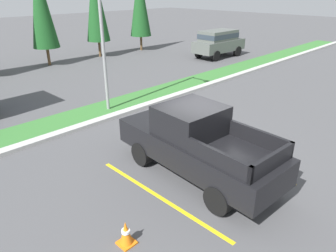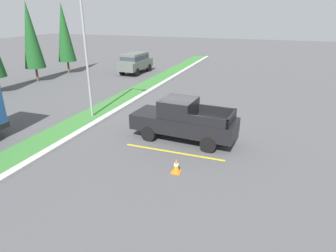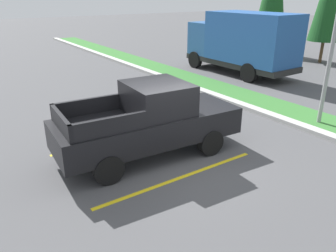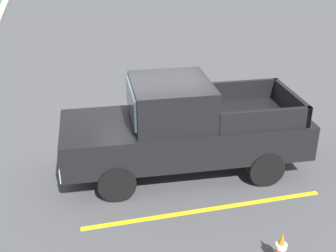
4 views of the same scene
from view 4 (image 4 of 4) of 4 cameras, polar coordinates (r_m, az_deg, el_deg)
ground_plane at (r=10.57m, az=-1.40°, el=-3.72°), size 120.00×120.00×0.00m
parking_line_near at (r=8.76m, az=4.92°, el=-10.65°), size 0.12×4.80×0.01m
parking_line_far at (r=11.30m, az=-0.11°, el=-1.64°), size 0.12×4.80×0.01m
pickup_truck_main at (r=9.49m, az=1.86°, el=-0.25°), size 2.24×5.34×2.10m
traffic_cone at (r=7.65m, az=14.28°, el=-15.00°), size 0.36×0.36×0.60m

